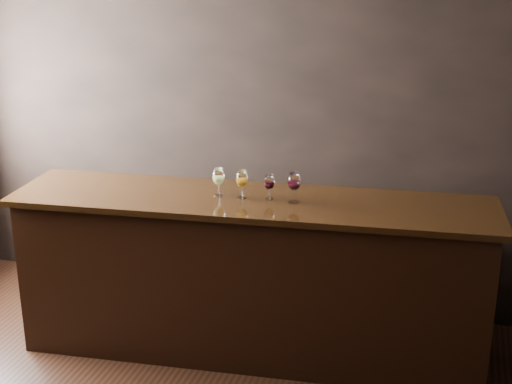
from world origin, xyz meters
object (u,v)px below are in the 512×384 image
(back_bar_shelf, at_px, (275,262))
(glass_white, at_px, (218,177))
(glass_amber, at_px, (242,179))
(glass_red_b, at_px, (294,182))
(glass_red_a, at_px, (269,183))
(bar_counter, at_px, (251,279))

(back_bar_shelf, height_order, glass_white, glass_white)
(back_bar_shelf, distance_m, glass_amber, 1.14)
(glass_red_b, bearing_deg, back_bar_shelf, 114.06)
(back_bar_shelf, xyz_separation_m, glass_red_b, (0.30, -0.67, 0.92))
(glass_red_a, distance_m, glass_red_b, 0.18)
(glass_amber, height_order, glass_red_b, glass_red_b)
(glass_red_a, bearing_deg, bar_counter, -169.07)
(glass_white, distance_m, glass_red_a, 0.36)
(glass_amber, distance_m, glass_red_a, 0.19)
(back_bar_shelf, bearing_deg, bar_counter, -90.32)
(bar_counter, height_order, back_bar_shelf, bar_counter)
(back_bar_shelf, relative_size, glass_amber, 11.73)
(glass_amber, distance_m, glass_red_b, 0.37)
(glass_red_b, bearing_deg, glass_amber, -178.28)
(glass_red_a, bearing_deg, back_bar_shelf, 100.38)
(back_bar_shelf, distance_m, glass_white, 1.16)
(glass_white, bearing_deg, glass_amber, 0.85)
(back_bar_shelf, bearing_deg, glass_white, -109.50)
(glass_white, height_order, glass_red_b, glass_red_b)
(glass_white, bearing_deg, glass_red_a, 4.86)
(glass_red_a, bearing_deg, glass_white, -175.14)
(back_bar_shelf, height_order, glass_red_a, glass_red_a)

